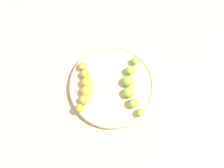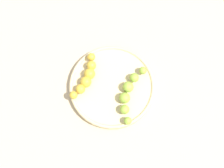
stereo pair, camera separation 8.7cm
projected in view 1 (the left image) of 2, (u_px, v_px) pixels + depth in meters
name	position (u px, v px, depth m)	size (l,w,h in m)	color
ground_plane	(112.00, 88.00, 0.90)	(2.40, 2.40, 0.00)	tan
fruit_bowl	(112.00, 86.00, 0.89)	(0.24, 0.24, 0.02)	#D1B784
banana_green	(131.00, 87.00, 0.87)	(0.15, 0.10, 0.03)	#8CAD38
banana_spotted	(85.00, 87.00, 0.87)	(0.13, 0.08, 0.03)	gold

